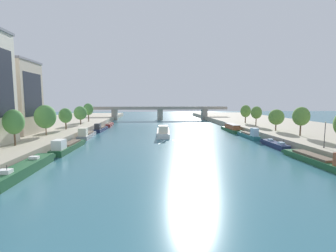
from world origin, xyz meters
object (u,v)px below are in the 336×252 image
at_px(barge_midriver, 163,132).
at_px(moored_boat_left_lone, 100,128).
at_px(tree_right_second, 246,111).
at_px(tree_left_past_mid, 14,122).
at_px(moored_boat_left_downstream, 24,169).
at_px(lamppost_right_bank, 325,133).
at_px(moored_boat_right_midway, 323,161).
at_px(moored_boat_left_second, 109,125).
at_px(tree_right_midway, 301,116).
at_px(tree_left_nearest, 80,113).
at_px(moored_boat_left_near, 86,135).
at_px(bridge_far, 160,111).
at_px(moored_boat_right_second, 249,135).
at_px(tree_left_far, 65,116).
at_px(moored_boat_left_end, 68,146).
at_px(moored_boat_right_gap_after, 274,144).
at_px(moored_boat_right_near, 231,128).
at_px(tree_left_third, 45,117).
at_px(tree_left_by_lamp, 88,109).
at_px(tree_right_by_lamp, 256,113).
at_px(tree_right_distant, 276,117).

height_order(barge_midriver, moored_boat_left_lone, barge_midriver).
bearing_deg(tree_right_second, tree_left_past_mid, -146.02).
relative_size(moored_boat_left_downstream, lamppost_right_bank, 3.34).
height_order(moored_boat_left_downstream, lamppost_right_bank, lamppost_right_bank).
bearing_deg(moored_boat_right_midway, moored_boat_left_second, 125.14).
bearing_deg(barge_midriver, moored_boat_right_midway, -56.75).
height_order(tree_right_midway, lamppost_right_bank, tree_right_midway).
xyz_separation_m(moored_boat_left_lone, lamppost_right_bank, (47.19, -40.85, 3.54)).
bearing_deg(tree_right_second, tree_left_nearest, -178.94).
xyz_separation_m(moored_boat_left_near, tree_right_second, (52.29, 19.48, 5.34)).
bearing_deg(moored_boat_right_midway, bridge_far, 103.34).
relative_size(moored_boat_right_second, lamppost_right_bank, 2.46).
bearing_deg(bridge_far, tree_left_far, -117.24).
relative_size(moored_boat_left_end, moored_boat_right_gap_after, 1.41).
xyz_separation_m(moored_boat_right_gap_after, moored_boat_right_second, (-0.45, 12.29, 0.31)).
xyz_separation_m(moored_boat_right_midway, moored_boat_right_second, (-0.02, 27.53, 0.06)).
relative_size(moored_boat_right_near, tree_left_far, 2.40).
bearing_deg(tree_left_third, tree_left_far, 87.85).
bearing_deg(bridge_far, moored_boat_right_gap_after, -73.84).
height_order(moored_boat_left_second, tree_left_nearest, tree_left_nearest).
xyz_separation_m(tree_left_past_mid, bridge_far, (29.44, 81.17, -1.65)).
height_order(moored_boat_left_end, tree_left_far, tree_left_far).
relative_size(tree_left_far, tree_left_by_lamp, 0.85).
bearing_deg(moored_boat_left_lone, moored_boat_left_near, -92.73).
bearing_deg(tree_left_past_mid, tree_left_far, 89.10).
height_order(tree_right_by_lamp, bridge_far, tree_right_by_lamp).
xyz_separation_m(tree_left_past_mid, tree_left_far, (0.39, 24.75, -0.38)).
distance_m(barge_midriver, moored_boat_right_second, 24.04).
bearing_deg(moored_boat_right_gap_after, tree_left_by_lamp, 138.11).
xyz_separation_m(barge_midriver, tree_right_second, (31.15, 15.87, 5.22)).
bearing_deg(tree_right_second, moored_boat_left_near, -159.56).
bearing_deg(moored_boat_right_midway, moored_boat_left_end, 161.44).
relative_size(tree_right_midway, lamppost_right_bank, 1.47).
height_order(moored_boat_left_near, moored_boat_left_lone, moored_boat_left_near).
bearing_deg(lamppost_right_bank, moored_boat_right_near, 96.08).
relative_size(moored_boat_right_midway, moored_boat_right_second, 1.43).
bearing_deg(bridge_far, moored_boat_left_end, -105.47).
xyz_separation_m(moored_boat_left_near, tree_left_by_lamp, (-7.21, 30.28, 5.81)).
xyz_separation_m(moored_boat_left_end, tree_right_midway, (51.73, 4.33, 5.56)).
height_order(moored_boat_left_second, tree_right_distant, tree_right_distant).
bearing_deg(tree_right_second, tree_right_by_lamp, -92.10).
relative_size(moored_boat_right_midway, lamppost_right_bank, 3.52).
bearing_deg(tree_left_third, tree_right_second, 24.51).
relative_size(moored_boat_left_second, tree_right_second, 1.80).
bearing_deg(moored_boat_right_gap_after, lamppost_right_bank, -71.62).
xyz_separation_m(moored_boat_left_downstream, moored_boat_right_gap_after, (44.26, 15.91, -0.12)).
relative_size(tree_right_second, bridge_far, 0.09).
height_order(tree_right_distant, tree_right_by_lamp, tree_right_by_lamp).
bearing_deg(tree_left_nearest, tree_right_distant, -19.75).
xyz_separation_m(moored_boat_left_second, tree_right_second, (51.35, -10.44, 5.65)).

